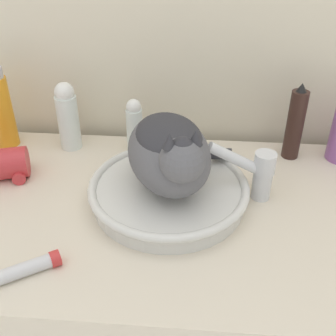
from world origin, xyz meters
The scene contains 10 objects.
wall_back centered at (0.00, 0.69, 1.20)m, with size 8.00×0.05×2.40m.
vanity_counter centered at (0.00, 0.32, 0.42)m, with size 1.09×0.63×0.83m.
sink_basin centered at (-0.01, 0.34, 0.86)m, with size 0.36×0.36×0.05m.
cat centered at (-0.01, 0.33, 0.97)m, with size 0.27×0.29×0.18m.
faucet centered at (0.19, 0.37, 0.90)m, with size 0.16×0.06×0.15m.
deodorant_stick centered at (-0.12, 0.56, 0.91)m, with size 0.04×0.04×0.15m.
lotion_bottle_white centered at (-0.30, 0.56, 0.93)m, with size 0.06×0.06×0.19m.
shampoo_bottle_tall centered at (-0.48, 0.56, 0.94)m, with size 0.06×0.06×0.22m.
hairspray_can_black centered at (0.30, 0.56, 0.93)m, with size 0.04×0.04×0.21m.
cream_tube centered at (-0.27, 0.08, 0.85)m, with size 0.16×0.12×0.03m.
Camera 1 is at (0.05, -0.43, 1.43)m, focal length 45.00 mm.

